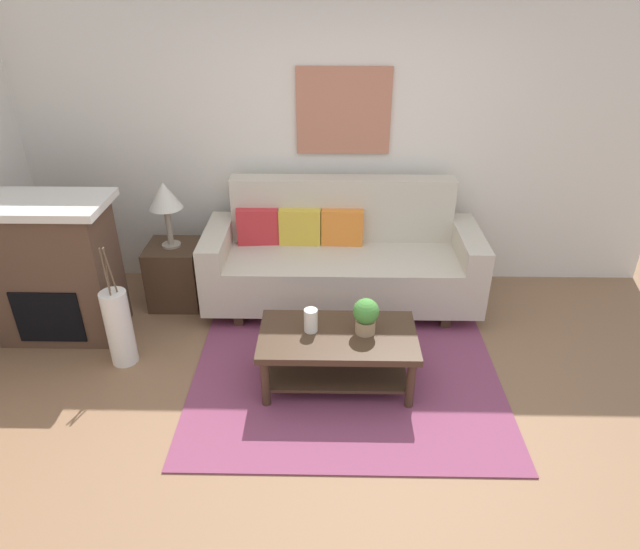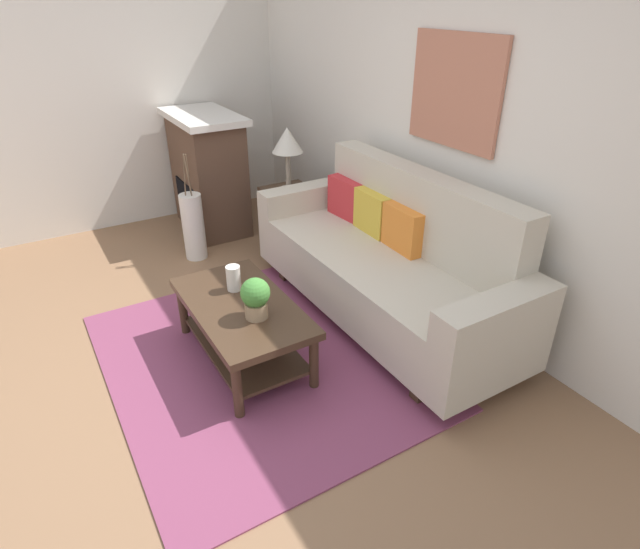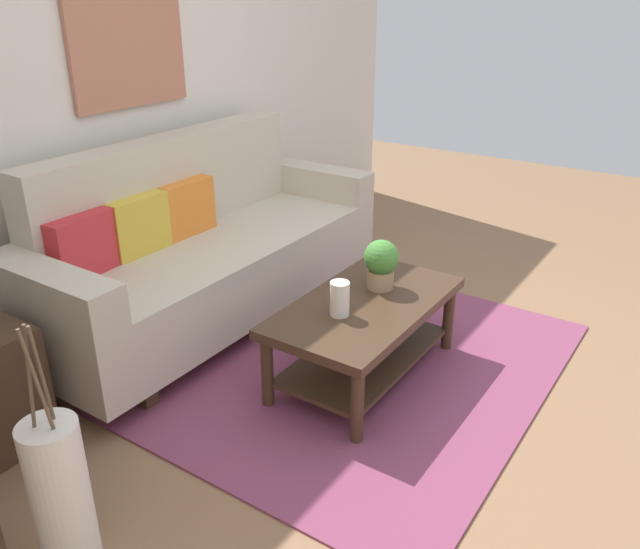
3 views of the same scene
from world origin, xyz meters
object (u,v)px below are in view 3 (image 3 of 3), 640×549
Objects in this scene: tabletop_vase at (340,299)px; floor_vase at (62,500)px; potted_plant_tabletop at (381,262)px; couch at (205,251)px; throw_pillow_orange at (186,208)px; framed_painting at (128,40)px; throw_pillow_crimson at (82,246)px; throw_pillow_mustard at (138,225)px; coffee_table at (365,322)px.

tabletop_vase is 1.47m from floor_vase.
potted_plant_tabletop is (0.38, -0.01, 0.06)m from tabletop_vase.
couch is at bearing 77.92° from tabletop_vase.
couch is 0.28m from throw_pillow_orange.
framed_painting is at bearing 39.32° from floor_vase.
potted_plant_tabletop is 0.33× the size of framed_painting.
tabletop_vase is at bearing -67.65° from throw_pillow_crimson.
couch is 6.49× the size of throw_pillow_orange.
framed_painting is at bearing 24.88° from throw_pillow_crimson.
throw_pillow_mustard is 1.04m from framed_painting.
framed_painting reaches higher than tabletop_vase.
framed_painting is at bearing 90.00° from couch.
throw_pillow_orange is at bearing 96.67° from potted_plant_tabletop.
couch reaches higher than potted_plant_tabletop.
throw_pillow_mustard is at bearing 161.23° from couch.
framed_painting is (0.37, 0.34, 0.91)m from throw_pillow_mustard.
potted_plant_tabletop is (0.51, -1.23, -0.11)m from throw_pillow_mustard.
throw_pillow_mustard is 0.45× the size of framed_painting.
framed_painting is (0.00, 0.47, 1.16)m from couch.
framed_painting is (0.74, 0.34, 0.91)m from throw_pillow_crimson.
coffee_table is 1.81× the size of floor_vase.
framed_painting reaches higher than throw_pillow_mustard.
throw_pillow_orange is 1.37× the size of potted_plant_tabletop.
throw_pillow_mustard is 0.59× the size of floor_vase.
framed_painting is at bearing 81.47° from tabletop_vase.
floor_vase is at bearing -132.32° from throw_pillow_crimson.
floor_vase is 2.52m from framed_painting.
tabletop_vase is (0.50, -1.22, -0.16)m from throw_pillow_crimson.
potted_plant_tabletop is 0.43× the size of floor_vase.
framed_painting is (0.23, 1.56, 1.08)m from tabletop_vase.
floor_vase is (-1.63, 0.23, -0.01)m from coffee_table.
tabletop_vase is 1.91m from framed_painting.
framed_painting reaches higher than potted_plant_tabletop.
throw_pillow_mustard is 1.70m from floor_vase.
tabletop_vase is 0.38m from potted_plant_tabletop.
throw_pillow_crimson is 1.00× the size of throw_pillow_mustard.
potted_plant_tabletop is 1.88m from framed_painting.
coffee_table is 2.05m from framed_painting.
throw_pillow_orange is at bearing 90.00° from couch.
couch is 1.14m from coffee_table.
throw_pillow_mustard is at bearing -137.16° from framed_painting.
throw_pillow_crimson is 2.10× the size of tabletop_vase.
throw_pillow_mustard is (0.37, 0.00, 0.00)m from throw_pillow_crimson.
couch is 1.91m from floor_vase.
couch is at bearing -18.77° from throw_pillow_mustard.
floor_vase reaches higher than coffee_table.
throw_pillow_crimson is 1.37× the size of potted_plant_tabletop.
throw_pillow_orange is at bearing 79.13° from tabletop_vase.
potted_plant_tabletop is 1.85m from floor_vase.
floor_vase is at bearing 172.08° from coffee_table.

